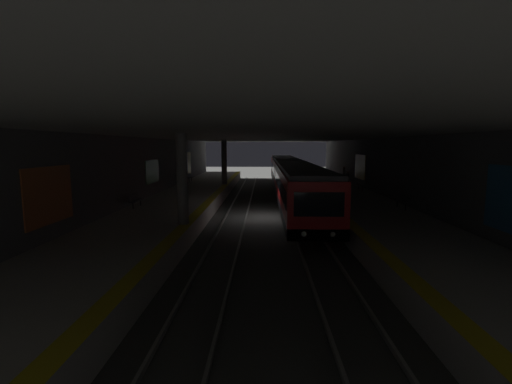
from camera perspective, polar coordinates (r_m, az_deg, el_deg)
ground_plane at (r=24.76m, az=1.86°, el=-4.16°), size 120.00×120.00×0.00m
track_left at (r=24.87m, az=6.95°, el=-3.98°), size 60.00×1.53×0.16m
track_right at (r=24.82m, az=-3.24°, el=-3.96°), size 60.00×1.53×0.16m
platform_left at (r=25.58m, az=16.72°, el=-2.91°), size 60.00×5.30×1.06m
platform_right at (r=25.45m, az=-13.06°, el=-2.83°), size 60.00×5.30×1.06m
wall_left at (r=26.22m, az=23.03°, el=2.08°), size 60.00×0.56×5.60m
wall_right at (r=26.06m, az=-19.38°, el=2.22°), size 60.00×0.56×5.60m
ceiling_slab at (r=24.27m, az=1.92°, el=9.37°), size 60.00×19.40×0.40m
pillar_near at (r=18.06m, az=-11.83°, el=2.01°), size 0.56×0.56×4.55m
pillar_far at (r=36.48m, az=-5.17°, el=4.82°), size 0.56×0.56×4.55m
metro_train at (r=33.61m, az=5.49°, el=2.37°), size 35.78×2.83×3.49m
bench_left_near at (r=24.13m, az=22.64°, el=-1.25°), size 1.70×0.47×0.86m
bench_left_mid at (r=33.12m, az=16.68°, el=1.23°), size 1.70×0.47×0.86m
bench_right_near at (r=24.01m, az=-18.91°, el=-1.12°), size 1.70×0.47×0.86m
bench_right_mid at (r=39.91m, az=-10.69°, el=2.43°), size 1.70×0.47×0.86m
person_waiting_near at (r=38.84m, az=13.99°, el=2.84°), size 0.60×0.24×1.74m
person_walking_mid at (r=31.67m, az=14.60°, el=1.82°), size 0.60×0.24×1.75m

